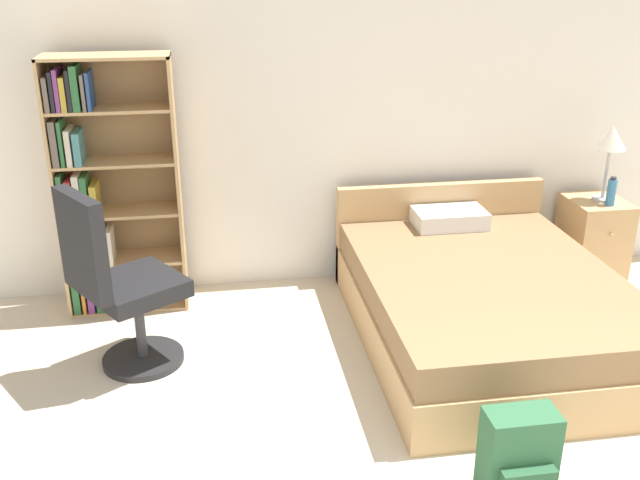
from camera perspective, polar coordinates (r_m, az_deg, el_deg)
wall_back at (r=5.13m, az=5.37°, el=10.85°), size 9.00×0.06×2.60m
bookshelf at (r=4.88m, az=-16.99°, el=3.80°), size 0.79×0.31×1.71m
bed at (r=4.61m, az=12.90°, el=-4.76°), size 1.53×2.05×0.74m
office_chair at (r=4.19m, az=-15.82°, el=-3.58°), size 0.72×0.69×1.12m
nightstand at (r=5.69m, az=20.96°, el=0.11°), size 0.40×0.47×0.60m
table_lamp at (r=5.49m, az=22.27°, el=7.29°), size 0.21×0.21×0.55m
water_bottle at (r=5.49m, az=22.28°, el=3.59°), size 0.06×0.06×0.21m
backpack_green at (r=3.44m, az=15.64°, el=-16.33°), size 0.32×0.24×0.42m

